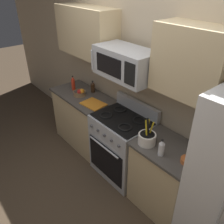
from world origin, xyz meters
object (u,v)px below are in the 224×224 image
at_px(microwave, 126,63).
at_px(bottle_soy, 93,87).
at_px(cutting_board, 93,104).
at_px(bottle_hot_sauce, 73,83).
at_px(prep_bowl, 187,160).
at_px(utensil_crock, 147,138).
at_px(bottle_vinegar, 161,148).
at_px(fruit_basket, 80,93).
at_px(range_oven, 122,145).

distance_m(microwave, bottle_soy, 1.13).
height_order(cutting_board, bottle_hot_sauce, bottle_hot_sauce).
distance_m(bottle_hot_sauce, prep_bowl, 2.18).
relative_size(cutting_board, bottle_soy, 1.80).
height_order(utensil_crock, bottle_soy, utensil_crock).
bearing_deg(bottle_vinegar, fruit_basket, 175.95).
bearing_deg(bottle_soy, utensil_crock, -12.31).
bearing_deg(fruit_basket, range_oven, 2.39).
relative_size(bottle_soy, prep_bowl, 1.38).
bearing_deg(bottle_hot_sauce, fruit_basket, -7.06).
relative_size(fruit_basket, cutting_board, 0.60).
height_order(microwave, bottle_soy, microwave).
relative_size(utensil_crock, bottle_soy, 1.81).
relative_size(cutting_board, bottle_hot_sauce, 1.39).
bearing_deg(bottle_soy, range_oven, -11.52).
bearing_deg(utensil_crock, bottle_vinegar, -7.27).
height_order(utensil_crock, cutting_board, utensil_crock).
distance_m(utensil_crock, prep_bowl, 0.48).
bearing_deg(cutting_board, prep_bowl, 0.25).
distance_m(bottle_vinegar, bottle_hot_sauce, 1.94).
height_order(microwave, cutting_board, microwave).
bearing_deg(bottle_hot_sauce, utensil_crock, -4.03).
bearing_deg(utensil_crock, cutting_board, 176.13).
bearing_deg(bottle_hot_sauce, range_oven, 0.52).
bearing_deg(utensil_crock, range_oven, 166.39).
bearing_deg(microwave, bottle_vinegar, -13.57).
bearing_deg(microwave, fruit_basket, -176.08).
xyz_separation_m(bottle_vinegar, bottle_hot_sauce, (-1.94, 0.15, 0.02)).
distance_m(microwave, fruit_basket, 1.18).
bearing_deg(microwave, bottle_soy, 170.01).
bearing_deg(cutting_board, microwave, 8.28).
xyz_separation_m(cutting_board, bottle_vinegar, (1.33, -0.10, 0.08)).
relative_size(range_oven, microwave, 1.44).
bearing_deg(bottle_soy, bottle_hot_sauce, -143.52).
distance_m(range_oven, bottle_soy, 1.06).
xyz_separation_m(cutting_board, prep_bowl, (1.57, 0.01, 0.02)).
bearing_deg(range_oven, bottle_soy, 168.48).
bearing_deg(cutting_board, bottle_soy, 144.92).
relative_size(microwave, cutting_board, 2.26).
bearing_deg(fruit_basket, bottle_hot_sauce, 172.94).
xyz_separation_m(fruit_basket, cutting_board, (0.38, -0.02, -0.04)).
distance_m(cutting_board, prep_bowl, 1.57).
relative_size(fruit_basket, bottle_soy, 1.09).
relative_size(utensil_crock, bottle_hot_sauce, 1.39).
xyz_separation_m(fruit_basket, bottle_soy, (0.03, 0.22, 0.04)).
xyz_separation_m(range_oven, bottle_soy, (-0.91, 0.18, 0.52)).
xyz_separation_m(cutting_board, bottle_hot_sauce, (-0.61, 0.05, 0.10)).
bearing_deg(fruit_basket, cutting_board, -2.65).
relative_size(fruit_basket, prep_bowl, 1.50).
bearing_deg(fruit_basket, microwave, 3.92).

